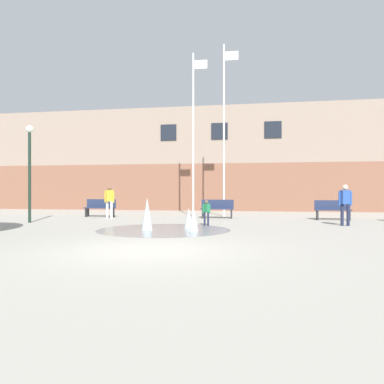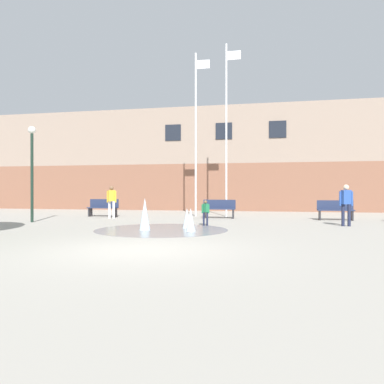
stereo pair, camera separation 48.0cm
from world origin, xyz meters
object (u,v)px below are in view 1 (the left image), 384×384
at_px(park_bench_left_of_flagpoles, 217,208).
at_px(park_bench_under_right_flagpole, 333,210).
at_px(flagpole_right, 224,126).
at_px(adult_near_bench, 345,202).
at_px(teen_by_trashcan, 109,199).
at_px(child_running, 206,211).
at_px(park_bench_far_left, 100,208).
at_px(flagpole_left, 194,130).
at_px(lamp_post_left_lane, 30,160).

xyz_separation_m(park_bench_left_of_flagpoles, park_bench_under_right_flagpole, (5.39, -0.18, 0.00)).
bearing_deg(flagpole_right, adult_near_bench, -40.93).
bearing_deg(teen_by_trashcan, child_running, 102.00).
xyz_separation_m(park_bench_under_right_flagpole, flagpole_right, (-5.14, 1.37, 4.28)).
bearing_deg(park_bench_left_of_flagpoles, park_bench_far_left, -179.63).
xyz_separation_m(flagpole_left, flagpole_right, (1.63, 0.00, 0.18)).
xyz_separation_m(park_bench_left_of_flagpoles, child_running, (-0.00, -4.04, 0.10)).
relative_size(teen_by_trashcan, flagpole_left, 0.18).
xyz_separation_m(park_bench_left_of_flagpoles, adult_near_bench, (5.28, -3.16, 0.45)).
distance_m(park_bench_under_right_flagpole, teen_by_trashcan, 10.60).
bearing_deg(park_bench_far_left, lamp_post_left_lane, -110.85).
xyz_separation_m(park_bench_far_left, flagpole_right, (6.35, 1.24, 4.28)).
bearing_deg(teen_by_trashcan, lamp_post_left_lane, 0.12).
xyz_separation_m(child_running, flagpole_right, (0.25, 5.23, 4.18)).
bearing_deg(park_bench_left_of_flagpoles, teen_by_trashcan, -167.46).
bearing_deg(lamp_post_left_lane, park_bench_left_of_flagpoles, 27.35).
bearing_deg(flagpole_right, lamp_post_left_lane, -146.84).
height_order(teen_by_trashcan, flagpole_left, flagpole_left).
relative_size(park_bench_left_of_flagpoles, park_bench_under_right_flagpole, 1.00).
relative_size(park_bench_under_right_flagpole, child_running, 1.62).
distance_m(park_bench_under_right_flagpole, adult_near_bench, 3.02).
bearing_deg(flagpole_right, park_bench_under_right_flagpole, -14.95).
xyz_separation_m(adult_near_bench, flagpole_left, (-6.65, 4.36, 3.65)).
bearing_deg(teen_by_trashcan, park_bench_left_of_flagpoles, 143.90).
bearing_deg(park_bench_left_of_flagpoles, adult_near_bench, -30.94).
bearing_deg(park_bench_far_left, park_bench_under_right_flagpole, -0.69).
height_order(park_bench_left_of_flagpoles, adult_near_bench, adult_near_bench).
relative_size(teen_by_trashcan, flagpole_right, 0.18).
xyz_separation_m(park_bench_left_of_flagpoles, flagpole_right, (0.25, 1.20, 4.28)).
bearing_deg(flagpole_left, flagpole_right, 0.00).
bearing_deg(child_running, teen_by_trashcan, 10.46).
height_order(park_bench_left_of_flagpoles, park_bench_under_right_flagpole, same).
relative_size(park_bench_far_left, teen_by_trashcan, 1.01).
bearing_deg(park_bench_under_right_flagpole, park_bench_left_of_flagpoles, 178.11).
xyz_separation_m(park_bench_under_right_flagpole, flagpole_left, (-6.77, 1.37, 4.10)).
height_order(park_bench_far_left, park_bench_left_of_flagpoles, same).
bearing_deg(flagpole_left, teen_by_trashcan, -148.18).
bearing_deg(lamp_post_left_lane, teen_by_trashcan, 48.77).
distance_m(park_bench_left_of_flagpoles, adult_near_bench, 6.17).
distance_m(park_bench_far_left, park_bench_under_right_flagpole, 11.50).
height_order(park_bench_left_of_flagpoles, flagpole_right, flagpole_right).
bearing_deg(lamp_post_left_lane, adult_near_bench, 3.37).
distance_m(park_bench_far_left, flagpole_right, 7.76).
relative_size(park_bench_under_right_flagpole, lamp_post_left_lane, 0.39).
bearing_deg(park_bench_under_right_flagpole, child_running, -144.44).
bearing_deg(park_bench_under_right_flagpole, flagpole_right, 165.05).
bearing_deg(adult_near_bench, park_bench_left_of_flagpoles, -56.67).
xyz_separation_m(adult_near_bench, flagpole_right, (-5.03, 4.36, 3.83)).
relative_size(adult_near_bench, lamp_post_left_lane, 0.39).
height_order(park_bench_under_right_flagpole, lamp_post_left_lane, lamp_post_left_lane).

